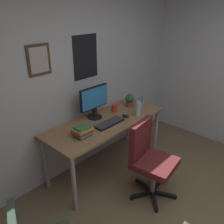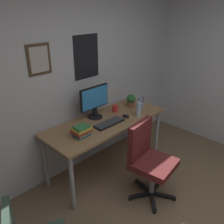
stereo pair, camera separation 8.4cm
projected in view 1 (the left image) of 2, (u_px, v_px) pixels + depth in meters
The scene contains 11 objects.
wall_back at pixel (66, 79), 2.99m from camera, with size 4.40×0.10×2.60m.
desk at pixel (107, 126), 3.18m from camera, with size 1.73×0.67×0.76m.
office_chair at pixel (149, 156), 2.80m from camera, with size 0.57×0.57×0.95m.
monitor at pixel (94, 101), 3.13m from camera, with size 0.46×0.20×0.43m.
keyboard at pixel (109, 123), 3.04m from camera, with size 0.43×0.15×0.03m.
computer_mouse at pixel (125, 116), 3.23m from camera, with size 0.06×0.11×0.04m.
water_bottle at pixel (138, 108), 3.24m from camera, with size 0.07×0.07×0.25m.
coffee_mug_near at pixel (115, 108), 3.38m from camera, with size 0.12×0.08×0.10m.
potted_plant at pixel (130, 100), 3.53m from camera, with size 0.13×0.13×0.20m.
pen_cup at pixel (142, 105), 3.48m from camera, with size 0.07×0.07×0.20m.
book_stack_left at pixel (82, 131), 2.73m from camera, with size 0.21×0.18×0.13m.
Camera 1 is at (-1.73, -0.24, 2.15)m, focal length 38.24 mm.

